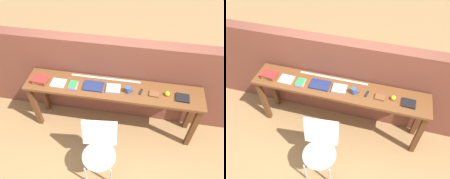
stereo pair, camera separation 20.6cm
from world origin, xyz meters
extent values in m
plane|color=#9E7547|center=(0.00, 0.00, 0.00)|extent=(40.00, 40.00, 0.00)
cube|color=brown|center=(0.00, 0.64, 0.71)|extent=(6.00, 0.20, 1.42)
cube|color=brown|center=(0.00, 0.30, 0.86)|extent=(2.50, 0.44, 0.04)
cube|color=#5B341A|center=(-1.19, 0.14, 0.42)|extent=(0.07, 0.07, 0.84)
cube|color=#5B341A|center=(1.19, 0.14, 0.42)|extent=(0.07, 0.07, 0.84)
cube|color=#5B341A|center=(-1.19, 0.46, 0.42)|extent=(0.07, 0.07, 0.84)
cube|color=#5B341A|center=(1.19, 0.46, 0.42)|extent=(0.07, 0.07, 0.84)
ellipsoid|color=white|center=(-0.04, -0.52, 0.45)|extent=(0.48, 0.46, 0.08)
cube|color=white|center=(-0.06, -0.33, 0.69)|extent=(0.45, 0.15, 0.40)
cylinder|color=#B2B2B7|center=(-0.19, -0.69, 0.21)|extent=(0.02, 0.02, 0.41)
cylinder|color=#B2B2B7|center=(0.14, -0.66, 0.21)|extent=(0.02, 0.02, 0.41)
cylinder|color=#B2B2B7|center=(-0.22, -0.38, 0.21)|extent=(0.02, 0.02, 0.41)
cylinder|color=#B2B2B7|center=(0.11, -0.34, 0.21)|extent=(0.02, 0.02, 0.41)
cube|color=olive|center=(-1.04, 0.26, 0.90)|extent=(0.19, 0.16, 0.03)
cube|color=red|center=(-1.04, 0.26, 0.93)|extent=(0.23, 0.18, 0.03)
cube|color=white|center=(-0.78, 0.26, 0.89)|extent=(0.21, 0.17, 0.01)
cube|color=#3399D8|center=(-0.54, 0.25, 0.88)|extent=(0.12, 0.17, 0.00)
cube|color=purple|center=(-0.54, 0.24, 0.88)|extent=(0.13, 0.17, 0.00)
cube|color=orange|center=(-0.54, 0.26, 0.89)|extent=(0.12, 0.16, 0.00)
cube|color=green|center=(-0.56, 0.26, 0.89)|extent=(0.11, 0.16, 0.00)
cube|color=navy|center=(-0.27, 0.28, 0.89)|extent=(0.28, 0.19, 0.02)
cube|color=#9E9EA3|center=(0.01, 0.28, 0.89)|extent=(0.21, 0.18, 0.03)
cylinder|color=#2D4C8C|center=(0.22, 0.26, 0.93)|extent=(0.08, 0.08, 0.09)
torus|color=#2D4C8C|center=(0.26, 0.26, 0.93)|extent=(0.06, 0.01, 0.06)
cube|color=black|center=(0.39, 0.28, 0.89)|extent=(0.05, 0.11, 0.02)
cube|color=brown|center=(0.57, 0.27, 0.89)|extent=(0.14, 0.11, 0.02)
sphere|color=yellow|center=(0.75, 0.29, 0.91)|extent=(0.07, 0.07, 0.07)
cube|color=black|center=(0.95, 0.26, 0.89)|extent=(0.18, 0.16, 0.02)
cube|color=silver|center=(-0.13, 0.47, 0.88)|extent=(1.01, 0.03, 0.00)
camera|label=1|loc=(0.34, -1.78, 3.06)|focal=35.00mm
camera|label=2|loc=(0.55, -1.73, 3.06)|focal=35.00mm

